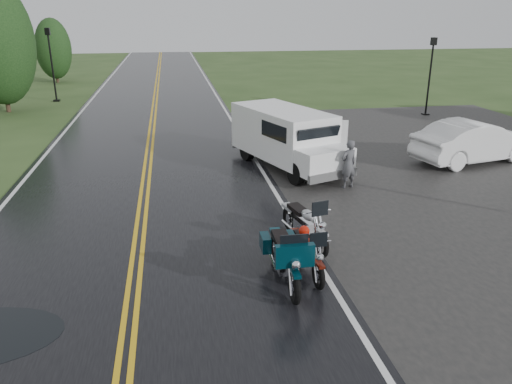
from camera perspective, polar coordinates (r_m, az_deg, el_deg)
ground at (r=10.38m, az=-13.70°, el=-9.83°), size 120.00×120.00×0.00m
road at (r=19.70m, az=-12.08°, el=4.67°), size 8.00×100.00×0.04m
parking_pad at (r=17.99m, az=24.91°, el=1.76°), size 14.00×24.00×0.03m
motorcycle_red at (r=9.56m, az=7.21°, el=-8.30°), size 0.78×1.92×1.12m
motorcycle_teal at (r=9.02m, az=4.46°, el=-9.29°), size 0.83×2.23×1.31m
motorcycle_silver at (r=10.71m, az=7.45°, el=-4.73°), size 1.18×2.20×1.24m
van_white at (r=15.17m, az=4.66°, el=4.39°), size 3.57×5.47×2.01m
person_at_van at (r=15.17m, az=10.52°, el=3.04°), size 0.62×0.51×1.47m
sedan_white at (r=19.18m, az=23.65°, el=5.23°), size 4.71×2.51×1.47m
lamp_post_far_left at (r=32.32m, az=-22.29°, el=13.29°), size 0.36×0.36×4.24m
lamp_post_far_right at (r=27.29m, az=19.23°, el=12.33°), size 0.34×0.34×3.91m
tree_left_mid at (r=29.74m, az=-27.25°, el=13.59°), size 3.67×3.67×5.74m
tree_left_far at (r=41.29m, az=-22.06°, el=14.28°), size 2.59×2.59×3.99m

